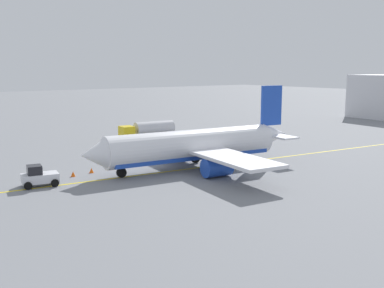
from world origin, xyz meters
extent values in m
plane|color=slate|center=(0.00, 0.00, 0.00)|extent=(400.00, 400.00, 0.00)
cylinder|color=white|center=(0.00, 0.00, 2.86)|extent=(21.92, 6.44, 3.72)
cube|color=#1E47B7|center=(0.00, 0.00, 1.84)|extent=(20.64, 5.62, 1.04)
cone|color=white|center=(11.92, -1.53, 2.86)|extent=(3.43, 3.92, 3.57)
cone|color=white|center=(-12.51, 1.61, 3.23)|extent=(4.57, 3.67, 3.16)
cube|color=#1E47B7|center=(-11.92, 1.53, 7.12)|extent=(3.22, 0.76, 5.20)
cube|color=white|center=(-11.92, 1.53, 3.26)|extent=(3.45, 8.64, 0.24)
cube|color=white|center=(-0.99, 0.13, 2.39)|extent=(8.15, 26.98, 0.36)
cylinder|color=#1E47B7|center=(0.46, 5.18, 1.14)|extent=(3.44, 2.49, 2.10)
cylinder|color=#1E47B7|center=(-0.86, -5.13, 1.14)|extent=(3.44, 2.49, 2.10)
cylinder|color=#4C4C51|center=(8.94, -1.15, 1.15)|extent=(0.24, 0.24, 1.19)
cylinder|color=black|center=(8.94, -1.15, 0.55)|extent=(1.14, 0.54, 1.10)
cylinder|color=#4C4C51|center=(-1.65, 2.83, 1.15)|extent=(0.24, 0.24, 1.19)
cylinder|color=black|center=(-1.65, 2.83, 0.55)|extent=(1.14, 0.54, 1.10)
cylinder|color=#4C4C51|center=(-2.31, -2.32, 1.15)|extent=(0.24, 0.24, 1.19)
cylinder|color=black|center=(-2.31, -2.32, 0.55)|extent=(1.14, 0.54, 1.10)
cube|color=#2D2D33|center=(-7.75, -21.56, 0.70)|extent=(9.83, 3.31, 0.30)
cube|color=yellow|center=(-3.34, -21.94, 1.65)|extent=(2.20, 2.56, 2.00)
cube|color=black|center=(-2.44, -22.02, 2.05)|extent=(0.33, 2.01, 0.90)
cylinder|color=silver|center=(-8.34, -21.51, 2.00)|extent=(7.02, 2.87, 2.30)
cylinder|color=black|center=(-3.63, -20.66, 0.55)|extent=(1.13, 0.44, 1.10)
cylinder|color=black|center=(-3.84, -23.15, 0.55)|extent=(1.13, 0.44, 1.10)
cylinder|color=black|center=(-10.03, -20.12, 0.55)|extent=(1.13, 0.44, 1.10)
cylinder|color=black|center=(-10.24, -22.61, 0.55)|extent=(1.13, 0.44, 1.10)
cube|color=silver|center=(17.35, -2.93, 0.85)|extent=(3.92, 2.67, 0.90)
cube|color=black|center=(17.84, -3.02, 1.75)|extent=(1.69, 1.84, 0.90)
cylinder|color=black|center=(15.88, -3.65, 0.40)|extent=(0.84, 0.45, 0.80)
cylinder|color=black|center=(16.28, -1.69, 0.40)|extent=(0.84, 0.45, 0.80)
cylinder|color=black|center=(18.43, -4.16, 0.40)|extent=(0.84, 0.45, 0.80)
cylinder|color=black|center=(18.83, -2.20, 0.40)|extent=(0.84, 0.45, 0.80)
cube|color=navy|center=(-4.17, -13.76, 0.42)|extent=(0.54, 0.54, 0.85)
cube|color=yellow|center=(-4.17, -13.76, 1.15)|extent=(0.62, 0.62, 0.60)
sphere|color=tan|center=(-4.17, -13.76, 1.59)|extent=(0.24, 0.24, 0.24)
cone|color=#F2590F|center=(13.04, -4.79, 0.29)|extent=(0.52, 0.52, 0.58)
cone|color=#F2590F|center=(10.63, -5.23, 0.30)|extent=(0.53, 0.53, 0.59)
cube|color=#4C515B|center=(-78.85, -22.61, 3.62)|extent=(17.75, 2.22, 6.83)
cube|color=yellow|center=(0.00, 0.00, 0.01)|extent=(71.40, 9.46, 0.01)
camera|label=1|loc=(32.21, 42.39, 11.95)|focal=42.31mm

